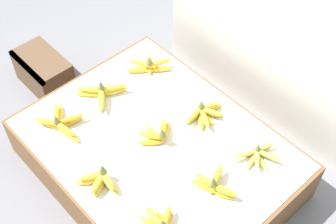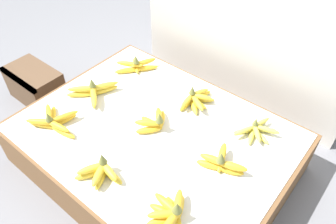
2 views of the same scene
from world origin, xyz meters
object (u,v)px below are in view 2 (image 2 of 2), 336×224
at_px(wooden_crate, 35,85).
at_px(banana_bunch_middle_midright, 221,162).
at_px(banana_bunch_front_midright, 170,213).
at_px(banana_bunch_middle_midleft, 154,122).
at_px(banana_bunch_back_midleft, 196,100).
at_px(banana_bunch_front_midleft, 100,172).
at_px(banana_bunch_back_left, 136,66).
at_px(banana_bunch_back_midright, 256,130).
at_px(banana_bunch_middle_left, 93,91).
at_px(banana_bunch_front_left, 54,121).

relative_size(wooden_crate, banana_bunch_middle_midright, 1.65).
distance_m(banana_bunch_front_midright, banana_bunch_middle_midleft, 0.47).
bearing_deg(banana_bunch_back_midleft, banana_bunch_front_midleft, -93.45).
xyz_separation_m(banana_bunch_front_midleft, banana_bunch_middle_midleft, (-0.02, 0.35, -0.00)).
relative_size(wooden_crate, banana_bunch_front_midright, 1.64).
relative_size(banana_bunch_back_left, banana_bunch_back_midright, 1.08).
bearing_deg(banana_bunch_middle_midright, banana_bunch_middle_midleft, 179.66).
xyz_separation_m(banana_bunch_middle_midleft, banana_bunch_back_midright, (0.39, 0.26, -0.01)).
relative_size(wooden_crate, banana_bunch_middle_midleft, 1.69).
bearing_deg(banana_bunch_back_left, banana_bunch_back_midright, -0.96).
xyz_separation_m(banana_bunch_middle_left, banana_bunch_middle_midleft, (0.39, 0.03, 0.00)).
distance_m(banana_bunch_front_midright, banana_bunch_middle_left, 0.79).
relative_size(banana_bunch_front_midleft, banana_bunch_middle_midleft, 0.88).
bearing_deg(banana_bunch_middle_midright, banana_bunch_front_midright, -93.58).
height_order(banana_bunch_front_midleft, banana_bunch_back_midleft, banana_bunch_front_midleft).
bearing_deg(banana_bunch_front_left, banana_bunch_middle_midright, 21.39).
bearing_deg(banana_bunch_front_left, banana_bunch_middle_midleft, 38.24).
height_order(wooden_crate, banana_bunch_back_midright, banana_bunch_back_midright).
xyz_separation_m(wooden_crate, banana_bunch_front_midleft, (0.90, -0.26, 0.17)).
height_order(banana_bunch_front_left, banana_bunch_front_midleft, banana_bunch_front_midleft).
bearing_deg(banana_bunch_front_midright, banana_bunch_middle_left, 159.10).
height_order(banana_bunch_middle_midleft, banana_bunch_back_midright, banana_bunch_middle_midleft).
bearing_deg(banana_bunch_back_midright, banana_bunch_front_midleft, -120.94).
xyz_separation_m(banana_bunch_front_left, banana_bunch_front_midright, (0.72, -0.02, 0.00)).
bearing_deg(wooden_crate, banana_bunch_back_midright, 15.62).
xyz_separation_m(banana_bunch_front_midleft, banana_bunch_front_midright, (0.33, 0.04, -0.00)).
distance_m(banana_bunch_front_left, banana_bunch_front_midleft, 0.39).
distance_m(banana_bunch_front_midleft, banana_bunch_back_midleft, 0.61).
xyz_separation_m(wooden_crate, banana_bunch_back_left, (0.51, 0.37, 0.17)).
bearing_deg(banana_bunch_front_midleft, banana_bunch_middle_midright, 44.88).
relative_size(banana_bunch_front_left, banana_bunch_front_midleft, 1.47).
xyz_separation_m(banana_bunch_middle_midright, banana_bunch_back_midleft, (-0.31, 0.26, -0.01)).
height_order(banana_bunch_front_midleft, banana_bunch_middle_midright, banana_bunch_middle_midright).
height_order(banana_bunch_middle_midright, banana_bunch_back_midright, banana_bunch_middle_midright).
relative_size(banana_bunch_front_midleft, banana_bunch_back_left, 0.79).
bearing_deg(wooden_crate, banana_bunch_back_midleft, 20.25).
height_order(banana_bunch_front_left, banana_bunch_back_left, banana_bunch_back_left).
relative_size(banana_bunch_front_midright, banana_bunch_middle_left, 0.89).
xyz_separation_m(wooden_crate, banana_bunch_middle_midright, (1.25, 0.09, 0.18)).
height_order(banana_bunch_back_midleft, banana_bunch_back_midright, banana_bunch_back_midleft).
height_order(banana_bunch_back_left, banana_bunch_back_midleft, banana_bunch_back_left).
xyz_separation_m(banana_bunch_middle_midleft, banana_bunch_back_midleft, (0.06, 0.26, -0.01)).
bearing_deg(banana_bunch_middle_left, banana_bunch_front_left, -85.84).
height_order(wooden_crate, banana_bunch_front_midleft, banana_bunch_front_midleft).
distance_m(banana_bunch_front_midleft, banana_bunch_middle_midleft, 0.35).
bearing_deg(banana_bunch_front_midleft, banana_bunch_front_midright, 6.46).
relative_size(banana_bunch_front_midright, banana_bunch_middle_midleft, 1.03).
height_order(banana_bunch_back_left, banana_bunch_back_midright, banana_bunch_back_left).
bearing_deg(banana_bunch_front_midright, banana_bunch_middle_midleft, 138.10).
bearing_deg(banana_bunch_back_midleft, banana_bunch_back_left, 177.16).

